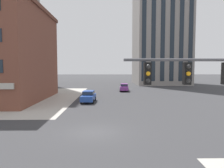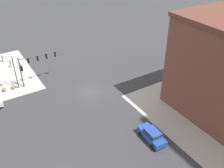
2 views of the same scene
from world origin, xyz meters
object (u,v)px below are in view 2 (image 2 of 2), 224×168
Objects in this scene: traffic_signal_main at (31,64)px; bollard_sphere_curb_a at (13,87)px; car_main_northbound_near at (152,135)px; bollard_sphere_curb_b at (4,90)px; pedestrian_with_bag at (2,58)px; street_lamp_corner_near at (14,69)px; pedestrian_walking_east at (10,63)px.

traffic_signal_main reaches higher than bollard_sphere_curb_a.
traffic_signal_main is 24.07m from car_main_northbound_near.
traffic_signal_main is 6.42m from bollard_sphere_curb_b.
street_lamp_corner_near reaches higher than pedestrian_with_bag.
car_main_northbound_near is at bearing 122.18° from bollard_sphere_curb_b.
pedestrian_walking_east is (2.17, -8.71, -3.02)m from traffic_signal_main.
bollard_sphere_curb_b is (5.27, -0.42, -3.63)m from traffic_signal_main.
bollard_sphere_curb_b is 0.42× the size of pedestrian_walking_east.
pedestrian_walking_east is 8.85m from street_lamp_corner_near.
pedestrian_walking_east is at bearing 104.09° from pedestrian_with_bag.
street_lamp_corner_near is (-2.45, 0.07, 3.45)m from bollard_sphere_curb_b.
traffic_signal_main is at bearing 173.89° from bollard_sphere_curb_a.
car_main_northbound_near is (-12.67, 22.55, 0.57)m from bollard_sphere_curb_a.
bollard_sphere_curb_b is (1.52, -0.02, 0.00)m from bollard_sphere_curb_a.
pedestrian_walking_east is (-1.58, -8.30, 0.62)m from bollard_sphere_curb_a.
pedestrian_with_bag is at bearing -93.44° from bollard_sphere_curb_a.
street_lamp_corner_near is at bearing 178.37° from bollard_sphere_curb_b.
traffic_signal_main is 10.73× the size of bollard_sphere_curb_a.
car_main_northbound_near is at bearing 117.58° from street_lamp_corner_near.
traffic_signal_main is at bearing 103.99° from pedestrian_walking_east.
bollard_sphere_curb_a is 0.42× the size of pedestrian_walking_east.
street_lamp_corner_near is at bearing 176.81° from bollard_sphere_curb_a.
pedestrian_walking_east is 1.08× the size of pedestrian_with_bag.
pedestrian_with_bag is at bearing -88.94° from street_lamp_corner_near.
car_main_northbound_near is at bearing 111.95° from traffic_signal_main.
pedestrian_with_bag is at bearing -100.73° from bollard_sphere_curb_b.
street_lamp_corner_near is at bearing -62.42° from car_main_northbound_near.
pedestrian_walking_east is at bearing -76.01° from traffic_signal_main.
bollard_sphere_curb_a is 25.87m from car_main_northbound_near.
traffic_signal_main is at bearing 175.45° from bollard_sphere_curb_b.
pedestrian_with_bag is at bearing -75.98° from traffic_signal_main.
street_lamp_corner_near is (-0.93, 0.05, 3.45)m from bollard_sphere_curb_a.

